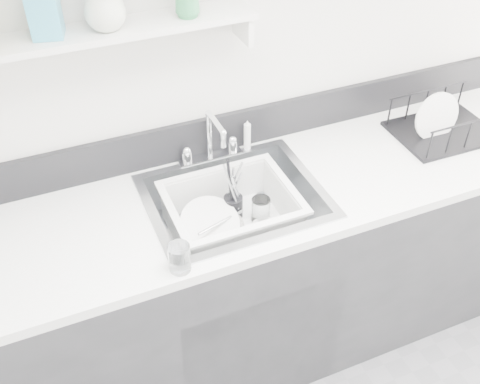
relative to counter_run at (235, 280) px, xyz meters
name	(u,v)px	position (x,y,z in m)	size (l,w,h in m)	color
room_shell	(406,137)	(0.00, -0.80, 1.22)	(3.50, 3.00, 2.60)	silver
counter_run	(235,280)	(0.00, 0.00, 0.00)	(3.20, 0.62, 0.92)	#28282B
backsplash	(206,136)	(0.00, 0.30, 0.54)	(3.20, 0.02, 0.16)	black
sink	(235,215)	(0.00, 0.00, 0.37)	(0.64, 0.52, 0.20)	silver
faucet	(211,147)	(0.00, 0.25, 0.52)	(0.26, 0.18, 0.23)	silver
side_sprayer	(247,135)	(0.16, 0.25, 0.53)	(0.03, 0.03, 0.14)	white
wall_shelf	(100,35)	(-0.35, 0.23, 1.05)	(1.00, 0.16, 0.12)	silver
wash_tub	(232,214)	(-0.02, -0.01, 0.38)	(0.47, 0.39, 0.18)	white
plate_stack	(212,228)	(-0.09, 0.00, 0.34)	(0.27, 0.26, 0.11)	white
utensil_cup	(233,205)	(0.02, 0.06, 0.36)	(0.07, 0.07, 0.25)	black
ladle	(212,223)	(-0.09, 0.02, 0.34)	(0.27, 0.09, 0.08)	silver
tumbler_in_tub	(261,210)	(0.11, 0.00, 0.36)	(0.07, 0.07, 0.10)	white
tumbler_counter	(179,258)	(-0.29, -0.26, 0.51)	(0.07, 0.07, 0.10)	white
dish_rack	(446,118)	(0.97, 0.04, 0.53)	(0.41, 0.31, 0.14)	black
bowl_small	(266,230)	(0.09, -0.08, 0.32)	(0.11, 0.11, 0.04)	white
soap_bottle_b	(42,4)	(-0.50, 0.23, 1.17)	(0.09, 0.09, 0.20)	#41A6C6
soap_bottle_c	(104,3)	(-0.33, 0.22, 1.15)	(0.13, 0.13, 0.16)	silver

